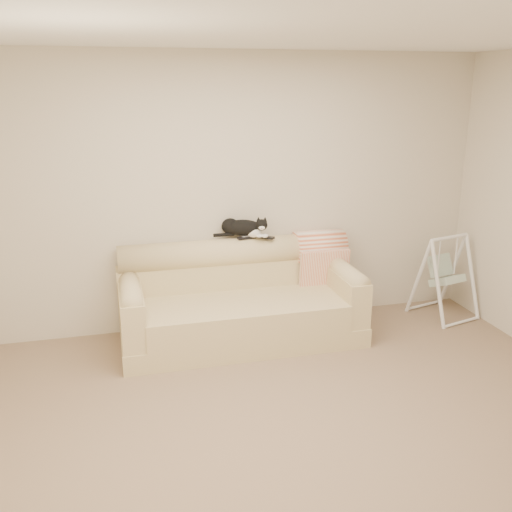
{
  "coord_description": "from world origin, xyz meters",
  "views": [
    {
      "loc": [
        -1.09,
        -3.22,
        2.31
      ],
      "look_at": [
        0.07,
        1.27,
        0.9
      ],
      "focal_mm": 40.0,
      "sensor_mm": 36.0,
      "label": 1
    }
  ],
  "objects_px": {
    "tuxedo_cat": "(243,228)",
    "baby_swing": "(445,276)",
    "sofa": "(240,302)",
    "remote_a": "(247,237)",
    "remote_b": "(266,237)"
  },
  "relations": [
    {
      "from": "tuxedo_cat",
      "to": "baby_swing",
      "type": "xyz_separation_m",
      "value": [
        2.04,
        -0.27,
        -0.57
      ]
    },
    {
      "from": "tuxedo_cat",
      "to": "baby_swing",
      "type": "relative_size",
      "value": 0.6
    },
    {
      "from": "sofa",
      "to": "tuxedo_cat",
      "type": "relative_size",
      "value": 4.28
    },
    {
      "from": "remote_a",
      "to": "baby_swing",
      "type": "bearing_deg",
      "value": -6.7
    },
    {
      "from": "tuxedo_cat",
      "to": "baby_swing",
      "type": "bearing_deg",
      "value": -7.53
    },
    {
      "from": "sofa",
      "to": "tuxedo_cat",
      "type": "distance_m",
      "value": 0.7
    },
    {
      "from": "sofa",
      "to": "remote_b",
      "type": "bearing_deg",
      "value": 32.97
    },
    {
      "from": "sofa",
      "to": "remote_a",
      "type": "height_order",
      "value": "remote_a"
    },
    {
      "from": "remote_a",
      "to": "baby_swing",
      "type": "xyz_separation_m",
      "value": [
        2.02,
        -0.24,
        -0.48
      ]
    },
    {
      "from": "remote_b",
      "to": "tuxedo_cat",
      "type": "bearing_deg",
      "value": 162.91
    },
    {
      "from": "baby_swing",
      "to": "remote_b",
      "type": "bearing_deg",
      "value": 173.58
    },
    {
      "from": "sofa",
      "to": "baby_swing",
      "type": "height_order",
      "value": "sofa"
    },
    {
      "from": "remote_b",
      "to": "tuxedo_cat",
      "type": "distance_m",
      "value": 0.23
    },
    {
      "from": "sofa",
      "to": "baby_swing",
      "type": "relative_size",
      "value": 2.56
    },
    {
      "from": "remote_a",
      "to": "remote_b",
      "type": "bearing_deg",
      "value": -9.59
    }
  ]
}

